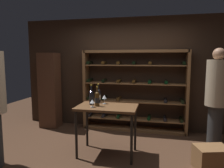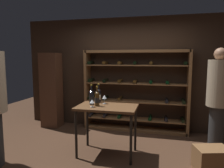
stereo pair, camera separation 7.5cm
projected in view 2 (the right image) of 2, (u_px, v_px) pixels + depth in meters
The scene contains 12 objects.
ground_plane at pixel (112, 158), 3.50m from camera, with size 9.37×9.37×0.00m, color #472D1E.
back_wall at pixel (129, 74), 4.97m from camera, with size 5.16×0.10×2.61m, color #332319.
wine_rack at pixel (135, 91), 4.78m from camera, with size 2.37×0.32×1.86m.
tasting_table at pixel (107, 112), 3.56m from camera, with size 1.02×0.63×0.86m.
person_bystander_dark_jacket at pixel (218, 93), 3.83m from camera, with size 0.40×0.40×1.86m.
wine_crate at pixel (212, 159), 3.09m from camera, with size 0.48×0.34×0.36m, color brown.
display_cabinet at pixel (51, 90), 5.08m from camera, with size 0.44×0.36×1.80m, color #4C2D1E.
wine_bottle_gold_foil at pixel (91, 97), 3.67m from camera, with size 0.08×0.08×0.36m.
wine_bottle_red_label at pixel (99, 95), 3.83m from camera, with size 0.08×0.08×0.35m.
wine_bottle_black_capsule at pixel (97, 99), 3.54m from camera, with size 0.08×0.08×0.34m.
wine_glass_stemmed_left at pixel (92, 102), 3.47m from camera, with size 0.08×0.08×0.13m.
wine_glass_stemmed_right at pixel (104, 97), 3.72m from camera, with size 0.08×0.08×0.16m.
Camera 2 is at (0.78, -3.23, 1.66)m, focal length 33.45 mm.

